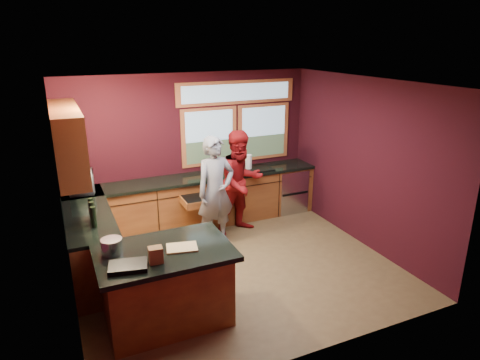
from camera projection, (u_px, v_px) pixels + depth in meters
floor at (236, 267)px, 6.37m from camera, size 4.50×4.50×0.00m
room_shell at (186, 150)px, 5.85m from camera, size 4.52×4.02×2.71m
back_counter at (208, 199)px, 7.77m from camera, size 4.50×0.64×0.93m
left_counter at (90, 240)px, 6.20m from camera, size 0.64×2.30×0.93m
island at (166, 285)px, 5.05m from camera, size 1.55×1.05×0.95m
person_grey at (216, 192)px, 6.87m from camera, size 0.72×0.53×1.82m
person_red at (241, 182)px, 7.32m from camera, size 0.99×0.83×1.80m
microwave at (82, 182)px, 6.75m from camera, size 0.42×0.58×0.31m
potted_plant at (217, 164)px, 7.69m from camera, size 0.30×0.26×0.33m
paper_towel at (249, 162)px, 7.90m from camera, size 0.12×0.12×0.28m
cutting_board at (182, 248)px, 4.93m from camera, size 0.40×0.32×0.02m
stock_pot at (112, 246)px, 4.79m from camera, size 0.24×0.24×0.18m
paper_bag at (156, 255)px, 4.60m from camera, size 0.16×0.13×0.18m
black_tray at (128, 266)px, 4.50m from camera, size 0.45×0.36×0.05m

